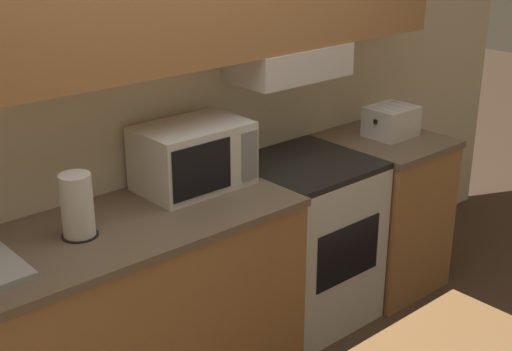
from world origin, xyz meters
TOP-DOWN VIEW (x-y plane):
  - ground_plane at (0.00, 0.00)m, footprint 16.00×16.00m
  - wall_back at (0.02, -0.06)m, footprint 5.42×0.38m
  - lower_counter_main at (-0.61, -0.32)m, footprint 1.82×0.66m
  - lower_counter_right_stub at (1.23, -0.32)m, footprint 0.57×0.66m
  - stove_range at (0.62, -0.31)m, footprint 0.63×0.62m
  - microwave at (0.00, -0.20)m, footprint 0.50×0.34m
  - toaster at (1.28, -0.32)m, footprint 0.27×0.22m
  - paper_towel_roll at (-0.65, -0.32)m, footprint 0.15×0.15m

SIDE VIEW (x-z plane):
  - ground_plane at x=0.00m, z-range 0.00..0.00m
  - stove_range at x=0.62m, z-range 0.00..0.89m
  - lower_counter_main at x=-0.61m, z-range 0.00..0.89m
  - lower_counter_right_stub at x=1.23m, z-range 0.00..0.89m
  - toaster at x=1.28m, z-range 0.89..1.06m
  - paper_towel_roll at x=-0.65m, z-range 0.89..1.15m
  - microwave at x=0.00m, z-range 0.89..1.19m
  - wall_back at x=0.02m, z-range 0.23..2.78m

